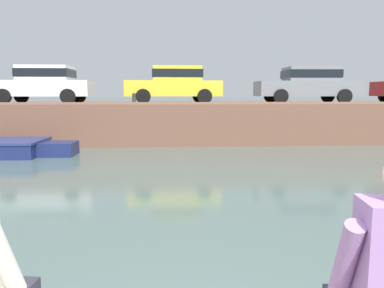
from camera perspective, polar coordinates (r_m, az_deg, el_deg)
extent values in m
plane|color=#4C605B|center=(8.56, -3.21, -6.40)|extent=(400.00, 400.00, 0.00)
cube|color=brown|center=(17.58, -3.54, 3.60)|extent=(60.00, 6.00, 1.67)
cube|color=brown|center=(14.66, -3.52, 6.23)|extent=(60.00, 0.24, 0.08)
cube|color=navy|center=(13.47, -19.66, -0.68)|extent=(1.15, 1.07, 0.46)
cube|color=white|center=(16.87, -21.76, 7.86)|extent=(4.03, 1.80, 0.64)
cube|color=white|center=(16.84, -21.34, 9.99)|extent=(2.02, 1.57, 0.60)
cube|color=black|center=(16.84, -21.34, 9.99)|extent=(2.10, 1.61, 0.33)
cylinder|color=black|center=(16.47, -26.84, 6.49)|extent=(0.60, 0.19, 0.60)
cylinder|color=black|center=(18.14, -24.56, 6.65)|extent=(0.60, 0.19, 0.60)
cylinder|color=black|center=(15.65, -18.39, 6.90)|extent=(0.60, 0.19, 0.60)
cylinder|color=black|center=(17.40, -16.84, 7.00)|extent=(0.60, 0.19, 0.60)
cube|color=yellow|center=(16.07, -2.93, 8.42)|extent=(4.06, 1.88, 0.64)
cube|color=yellow|center=(16.10, -2.37, 10.63)|extent=(2.06, 1.60, 0.60)
cube|color=black|center=(16.10, -2.37, 10.63)|extent=(2.14, 1.64, 0.33)
cylinder|color=black|center=(15.16, -7.45, 7.21)|extent=(0.61, 0.20, 0.60)
cylinder|color=black|center=(16.93, -7.31, 7.25)|extent=(0.61, 0.20, 0.60)
cylinder|color=black|center=(15.31, 1.93, 7.27)|extent=(0.61, 0.20, 0.60)
cylinder|color=black|center=(17.06, 1.11, 7.31)|extent=(0.61, 0.20, 0.60)
cube|color=slate|center=(17.16, 16.97, 8.06)|extent=(4.34, 1.88, 0.64)
cube|color=slate|center=(17.23, 17.60, 10.09)|extent=(2.19, 1.59, 0.60)
cube|color=black|center=(17.23, 17.60, 10.09)|extent=(2.28, 1.63, 0.33)
cylinder|color=black|center=(15.93, 13.39, 7.08)|extent=(0.61, 0.20, 0.60)
cylinder|color=black|center=(17.64, 11.89, 7.16)|extent=(0.61, 0.20, 0.60)
cylinder|color=black|center=(16.81, 22.22, 6.75)|extent=(0.61, 0.20, 0.60)
cylinder|color=black|center=(18.45, 19.99, 6.88)|extent=(0.61, 0.20, 0.60)
cylinder|color=#2D2B28|center=(14.85, -8.82, 6.69)|extent=(0.14, 0.14, 0.35)
sphere|color=#2D2B28|center=(14.84, -8.83, 7.44)|extent=(0.15, 0.15, 0.15)
cylinder|color=silver|center=(2.04, -26.88, -15.09)|extent=(0.13, 0.30, 0.47)
cylinder|color=#8C669E|center=(1.89, 22.27, -16.62)|extent=(0.13, 0.29, 0.47)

